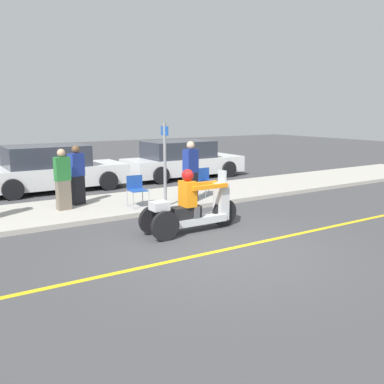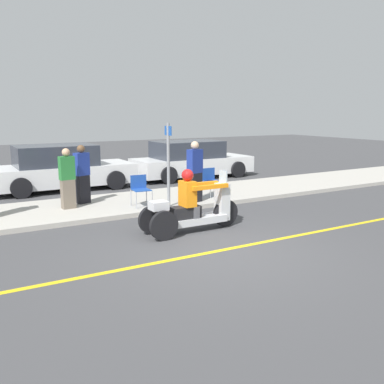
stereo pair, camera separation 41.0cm
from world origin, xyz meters
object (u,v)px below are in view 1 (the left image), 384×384
Objects in this scene: folding_chair_curbside at (205,179)px; parked_car_lot_center at (182,160)px; folding_chair_set_back at (136,188)px; spectator_mid_group at (77,176)px; spectator_near_curb at (63,181)px; motorcycle_trike at (192,209)px; spectator_with_child at (191,173)px; street_sign at (165,162)px; parked_car_lot_right at (52,169)px.

parked_car_lot_center is at bearing 67.72° from folding_chair_curbside.
parked_car_lot_center is at bearing 46.74° from folding_chair_set_back.
spectator_near_curb is (-0.51, -0.44, -0.02)m from spectator_mid_group.
motorcycle_trike is 2.64m from spectator_with_child.
folding_chair_curbside is at bearing -112.28° from parked_car_lot_center.
street_sign reaches higher than folding_chair_set_back.
parked_car_lot_center is (3.90, 6.78, 0.19)m from motorcycle_trike.
spectator_mid_group reaches higher than parked_car_lot_center.
folding_chair_set_back is 0.17× the size of parked_car_lot_center.
motorcycle_trike is 2.24m from street_sign.
motorcycle_trike is 2.48m from folding_chair_set_back.
parked_car_lot_center is (1.66, 4.05, 0.07)m from folding_chair_curbside.
spectator_mid_group is (-2.75, 1.39, -0.04)m from spectator_with_child.
parked_car_lot_center is (4.05, 4.31, 0.07)m from folding_chair_set_back.
spectator_with_child is 1.06m from folding_chair_curbside.
spectator_near_curb is at bearing -139.14° from spectator_mid_group.
spectator_with_child is 5.19m from parked_car_lot_right.
spectator_near_curb is 3.61m from parked_car_lot_right.
parked_car_lot_center is 2.17× the size of street_sign.
spectator_with_child is 1.08× the size of spectator_near_curb.
folding_chair_set_back is at bearing 145.03° from street_sign.
spectator_mid_group is at bearing -92.83° from parked_car_lot_right.
street_sign is (1.70, -4.65, 0.61)m from parked_car_lot_right.
folding_chair_set_back is at bearing -42.37° from spectator_mid_group.
motorcycle_trike is 3.54m from folding_chair_curbside.
motorcycle_trike is 1.07× the size of street_sign.
spectator_near_curb reaches higher than motorcycle_trike.
spectator_near_curb is at bearing 174.28° from folding_chair_curbside.
street_sign reaches higher than motorcycle_trike.
spectator_with_child is at bearing -10.04° from folding_chair_set_back.
spectator_near_curb reaches higher than parked_car_lot_center.
street_sign is (1.85, -1.55, 0.43)m from spectator_mid_group.
folding_chair_set_back is at bearing -133.26° from parked_car_lot_center.
spectator_mid_group is at bearing 166.68° from folding_chair_curbside.
parked_car_lot_right is (0.67, 3.54, -0.16)m from spectator_near_curb.
motorcycle_trike is at bearing -103.29° from street_sign.
motorcycle_trike is at bearing -59.11° from spectator_near_curb.
spectator_near_curb is 1.88m from folding_chair_set_back.
folding_chair_curbside is 0.37× the size of street_sign.
spectator_mid_group is at bearing 139.98° from street_sign.
spectator_near_curb is at bearing -147.87° from parked_car_lot_center.
spectator_with_child is at bearing -59.90° from parked_car_lot_right.
folding_chair_curbside is at bearing 50.59° from motorcycle_trike.
parked_car_lot_right is at bearing -178.98° from parked_car_lot_center.
folding_chair_curbside is at bearing -5.72° from spectator_near_curb.
spectator_with_child is at bearing 10.58° from street_sign.
spectator_mid_group is 3.73m from folding_chair_curbside.
motorcycle_trike is at bearing -86.57° from folding_chair_set_back.
motorcycle_trike is 3.86m from spectator_mid_group.
spectator_with_child is 2.06× the size of folding_chair_curbside.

